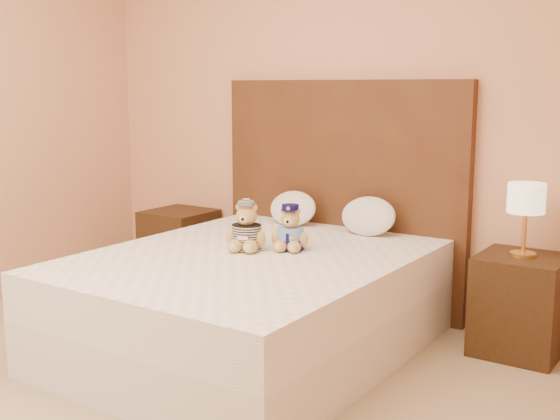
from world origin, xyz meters
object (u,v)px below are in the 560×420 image
object	(u,v)px
nightstand_left	(180,247)
teddy_prisoner	(247,226)
pillow_left	(293,207)
bed	(251,303)
lamp	(526,202)
nightstand_right	(520,305)
pillow_right	(368,214)
teddy_police	(290,228)

from	to	relation	value
nightstand_left	teddy_prisoner	bearing A→B (deg)	-31.81
pillow_left	bed	bearing A→B (deg)	-72.45
teddy_prisoner	lamp	bearing A→B (deg)	9.25
teddy_prisoner	pillow_left	distance (m)	0.78
nightstand_right	pillow_right	world-z (taller)	pillow_right
nightstand_left	nightstand_right	xyz separation A→B (m)	(2.50, 0.00, 0.00)
bed	teddy_police	world-z (taller)	teddy_police
bed	nightstand_left	bearing A→B (deg)	147.38
pillow_left	pillow_right	xyz separation A→B (m)	(0.56, 0.00, 0.01)
pillow_left	pillow_right	size ratio (longest dim) A/B	0.95
bed	pillow_right	world-z (taller)	pillow_right
teddy_police	pillow_right	size ratio (longest dim) A/B	0.71
bed	pillow_left	world-z (taller)	pillow_left
nightstand_left	teddy_police	xyz separation A→B (m)	(1.37, -0.58, 0.40)
bed	teddy_prisoner	distance (m)	0.42
lamp	pillow_left	bearing A→B (deg)	178.86
nightstand_right	teddy_police	size ratio (longest dim) A/B	2.15
teddy_prisoner	bed	bearing A→B (deg)	-62.21
teddy_police	pillow_left	size ratio (longest dim) A/B	0.74
bed	lamp	size ratio (longest dim) A/B	5.00
pillow_right	teddy_prisoner	bearing A→B (deg)	-116.43
nightstand_left	teddy_prisoner	distance (m)	1.44
lamp	teddy_prisoner	distance (m)	1.52
nightstand_right	lamp	bearing A→B (deg)	180.00
bed	nightstand_right	xyz separation A→B (m)	(1.25, 0.80, -0.00)
bed	lamp	distance (m)	1.59
bed	pillow_left	size ratio (longest dim) A/B	5.78
teddy_police	lamp	bearing A→B (deg)	8.06
teddy_police	pillow_right	xyz separation A→B (m)	(0.18, 0.61, 0.00)
nightstand_left	nightstand_right	distance (m)	2.50
lamp	bed	bearing A→B (deg)	-147.38
pillow_right	lamp	bearing A→B (deg)	-1.80
pillow_left	lamp	bearing A→B (deg)	-1.14
nightstand_left	pillow_right	size ratio (longest dim) A/B	1.52
bed	pillow_right	bearing A→B (deg)	70.40
teddy_police	nightstand_right	bearing A→B (deg)	8.06
bed	teddy_prisoner	xyz separation A→B (m)	(-0.08, 0.07, 0.41)
teddy_prisoner	pillow_left	xyz separation A→B (m)	(-0.18, 0.76, -0.01)
lamp	pillow_right	bearing A→B (deg)	178.20
nightstand_right	pillow_right	size ratio (longest dim) A/B	1.52
nightstand_right	pillow_right	bearing A→B (deg)	178.20
teddy_police	pillow_right	world-z (taller)	same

